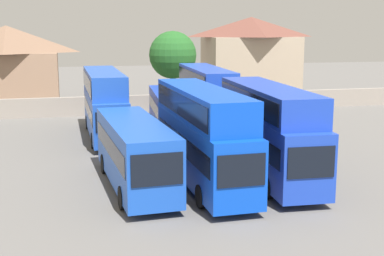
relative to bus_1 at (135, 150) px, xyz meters
The scene contains 11 objects.
ground 18.57m from the bus_1, 78.22° to the left, with size 140.00×140.00×0.00m, color #605E5B.
depot_boundary_wall 23.95m from the bus_1, 80.94° to the left, with size 56.00×0.50×1.80m, color gray.
bus_1 is the anchor object (origin of this frame).
bus_2 3.67m from the bus_1, ahead, with size 2.74×11.74×5.07m.
bus_3 7.45m from the bus_1, ahead, with size 3.08×11.81×5.05m.
bus_4 13.42m from the bus_1, 92.32° to the left, with size 2.62×11.90×4.99m.
bus_5 14.15m from the bus_1, 71.43° to the left, with size 3.35×10.63×3.26m.
bus_6 15.74m from the bus_1, 61.48° to the left, with size 3.01×11.98×5.06m.
house_terrace_left 33.84m from the bus_1, 105.69° to the left, with size 10.66×6.35×8.38m.
house_terrace_centre 36.93m from the bus_1, 61.14° to the left, with size 10.84×6.98×9.36m.
tree_behind_wall 27.34m from the bus_1, 74.41° to the left, with size 4.78×4.78×7.84m.
Camera 1 is at (-7.05, -26.43, 8.20)m, focal length 49.42 mm.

